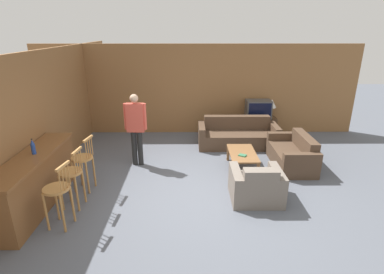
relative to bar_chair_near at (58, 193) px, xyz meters
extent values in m
plane|color=#565B66|center=(2.24, 0.94, -0.59)|extent=(24.00, 24.00, 0.00)
cube|color=olive|center=(2.24, 4.65, 0.71)|extent=(9.40, 0.08, 2.60)
cube|color=olive|center=(-0.98, 2.30, 0.71)|extent=(0.08, 8.71, 2.60)
cube|color=brown|center=(-0.64, 0.59, -0.13)|extent=(0.47, 2.32, 0.92)
cube|color=brown|center=(-0.64, 0.59, 0.36)|extent=(0.55, 2.38, 0.05)
cylinder|color=#B77F42|center=(-0.01, 0.00, 0.08)|extent=(0.47, 0.47, 0.04)
cylinder|color=#B77F42|center=(-0.13, 0.17, -0.26)|extent=(0.04, 0.04, 0.65)
cylinder|color=#B77F42|center=(-0.18, -0.11, -0.26)|extent=(0.04, 0.04, 0.65)
cylinder|color=#B77F42|center=(0.15, 0.12, -0.26)|extent=(0.04, 0.04, 0.65)
cylinder|color=#B77F42|center=(0.10, -0.16, -0.26)|extent=(0.04, 0.04, 0.65)
cylinder|color=#B77F42|center=(0.17, 0.09, 0.28)|extent=(0.02, 0.02, 0.36)
cylinder|color=#B77F42|center=(0.16, 0.01, 0.28)|extent=(0.02, 0.02, 0.36)
cylinder|color=#B77F42|center=(0.15, -0.07, 0.28)|extent=(0.02, 0.02, 0.36)
cylinder|color=#B77F42|center=(0.13, -0.15, 0.28)|extent=(0.02, 0.02, 0.36)
cube|color=#B77F42|center=(0.15, -0.03, 0.48)|extent=(0.09, 0.34, 0.04)
cylinder|color=#B77F42|center=(-0.01, 0.57, 0.08)|extent=(0.43, 0.43, 0.04)
cylinder|color=#B77F42|center=(-0.14, 0.72, -0.26)|extent=(0.04, 0.04, 0.65)
cylinder|color=#B77F42|center=(-0.17, 0.44, -0.26)|extent=(0.04, 0.04, 0.65)
cylinder|color=#B77F42|center=(0.14, 0.70, -0.26)|extent=(0.04, 0.04, 0.65)
cylinder|color=#B77F42|center=(0.11, 0.42, -0.26)|extent=(0.04, 0.04, 0.65)
cylinder|color=#B77F42|center=(0.17, 0.68, 0.28)|extent=(0.02, 0.02, 0.36)
cylinder|color=#B77F42|center=(0.16, 0.60, 0.28)|extent=(0.02, 0.02, 0.36)
cylinder|color=#B77F42|center=(0.15, 0.52, 0.28)|extent=(0.02, 0.02, 0.36)
cylinder|color=#B77F42|center=(0.14, 0.44, 0.28)|extent=(0.02, 0.02, 0.36)
cube|color=#B77F42|center=(0.16, 0.56, 0.48)|extent=(0.07, 0.34, 0.04)
cylinder|color=#B77F42|center=(-0.01, 1.17, 0.08)|extent=(0.46, 0.46, 0.04)
cylinder|color=#B77F42|center=(-0.13, 1.33, -0.26)|extent=(0.04, 0.04, 0.65)
cylinder|color=#B77F42|center=(-0.17, 1.05, -0.26)|extent=(0.04, 0.04, 0.65)
cylinder|color=#B77F42|center=(0.14, 1.29, -0.26)|extent=(0.04, 0.04, 0.65)
cylinder|color=#B77F42|center=(0.10, 1.01, -0.26)|extent=(0.04, 0.04, 0.65)
cylinder|color=#B77F42|center=(0.17, 1.26, 0.28)|extent=(0.02, 0.02, 0.36)
cylinder|color=#B77F42|center=(0.16, 1.18, 0.28)|extent=(0.02, 0.02, 0.36)
cylinder|color=#B77F42|center=(0.15, 1.11, 0.28)|extent=(0.02, 0.02, 0.36)
cylinder|color=#B77F42|center=(0.14, 1.03, 0.28)|extent=(0.02, 0.02, 0.36)
cube|color=#B77F42|center=(0.15, 1.14, 0.48)|extent=(0.09, 0.34, 0.04)
cube|color=#4C3828|center=(3.33, 3.45, -0.39)|extent=(1.78, 0.85, 0.39)
cube|color=#4C3828|center=(3.33, 3.77, -0.02)|extent=(1.78, 0.22, 0.37)
cube|color=#4C3828|center=(2.36, 3.45, -0.29)|extent=(0.16, 0.85, 0.59)
cube|color=#4C3828|center=(4.30, 3.45, -0.29)|extent=(0.16, 0.85, 0.59)
cube|color=#70665B|center=(3.26, 0.79, -0.39)|extent=(0.60, 0.81, 0.39)
cube|color=#70665B|center=(3.26, 0.50, -0.02)|extent=(0.60, 0.22, 0.35)
cube|color=#70665B|center=(3.64, 0.79, -0.30)|extent=(0.16, 0.81, 0.58)
cube|color=#70665B|center=(2.88, 0.79, -0.30)|extent=(0.16, 0.81, 0.58)
cube|color=#4C3828|center=(4.37, 2.23, -0.39)|extent=(0.79, 1.16, 0.39)
cube|color=#4C3828|center=(4.65, 2.23, -0.03)|extent=(0.22, 1.16, 0.34)
cube|color=#4C3828|center=(4.37, 2.89, -0.30)|extent=(0.79, 0.16, 0.58)
cube|color=#4C3828|center=(4.37, 1.57, -0.30)|extent=(0.79, 0.16, 0.58)
cube|color=brown|center=(3.22, 2.04, -0.21)|extent=(0.58, 1.05, 0.04)
cube|color=brown|center=(2.97, 1.55, -0.41)|extent=(0.06, 0.06, 0.37)
cube|color=brown|center=(3.47, 1.55, -0.41)|extent=(0.06, 0.06, 0.37)
cube|color=brown|center=(2.97, 2.53, -0.41)|extent=(0.06, 0.06, 0.37)
cube|color=brown|center=(3.47, 2.53, -0.41)|extent=(0.06, 0.06, 0.37)
cube|color=#513823|center=(4.03, 4.34, -0.32)|extent=(1.06, 0.45, 0.54)
cube|color=#4C4C4C|center=(4.03, 4.34, 0.21)|extent=(0.71, 0.46, 0.51)
cube|color=black|center=(4.03, 4.11, 0.21)|extent=(0.64, 0.01, 0.44)
cylinder|color=#234293|center=(-0.62, 0.67, 0.47)|extent=(0.07, 0.07, 0.18)
cone|color=#234293|center=(-0.62, 0.67, 0.60)|extent=(0.06, 0.06, 0.08)
cylinder|color=black|center=(-0.62, 0.67, 0.65)|extent=(0.03, 0.03, 0.02)
cube|color=#33704C|center=(3.18, 1.86, -0.18)|extent=(0.20, 0.18, 0.02)
cylinder|color=brown|center=(4.42, 4.34, -0.03)|extent=(0.16, 0.16, 0.02)
cylinder|color=brown|center=(4.42, 4.34, 0.11)|extent=(0.03, 0.03, 0.27)
cone|color=silver|center=(4.42, 4.34, 0.37)|extent=(0.26, 0.26, 0.24)
cylinder|color=black|center=(0.77, 2.31, -0.18)|extent=(0.12, 0.12, 0.81)
cylinder|color=black|center=(0.90, 2.31, -0.18)|extent=(0.12, 0.12, 0.81)
cube|color=#CC4C3D|center=(0.84, 2.31, 0.54)|extent=(0.39, 0.17, 0.64)
cylinder|color=#CC4C3D|center=(0.62, 2.32, 0.57)|extent=(0.08, 0.08, 0.59)
cylinder|color=#CC4C3D|center=(1.05, 2.30, 0.57)|extent=(0.08, 0.08, 0.59)
sphere|color=tan|center=(0.84, 2.31, 0.98)|extent=(0.19, 0.19, 0.19)
camera|label=1|loc=(2.05, -4.07, 2.40)|focal=28.00mm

